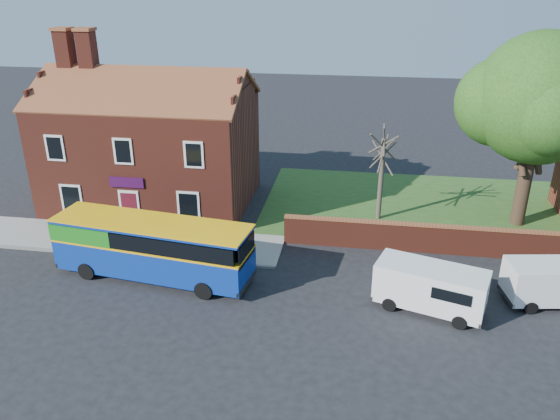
% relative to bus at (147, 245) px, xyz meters
% --- Properties ---
extents(ground, '(120.00, 120.00, 0.00)m').
position_rel_bus_xyz_m(ground, '(3.94, -2.43, -1.66)').
color(ground, black).
rests_on(ground, ground).
extents(pavement, '(18.00, 3.50, 0.12)m').
position_rel_bus_xyz_m(pavement, '(-3.06, 3.32, -1.60)').
color(pavement, gray).
rests_on(pavement, ground).
extents(kerb, '(18.00, 0.15, 0.14)m').
position_rel_bus_xyz_m(kerb, '(-3.06, 1.57, -1.59)').
color(kerb, slate).
rests_on(kerb, ground).
extents(grass_strip, '(26.00, 12.00, 0.04)m').
position_rel_bus_xyz_m(grass_strip, '(16.94, 10.57, -1.64)').
color(grass_strip, '#426B28').
rests_on(grass_strip, ground).
extents(shop_building, '(12.30, 8.13, 10.50)m').
position_rel_bus_xyz_m(shop_building, '(-3.08, 9.07, 1.76)').
color(shop_building, maroon).
rests_on(shop_building, ground).
extents(boundary_wall, '(22.00, 0.38, 1.60)m').
position_rel_bus_xyz_m(boundary_wall, '(16.94, 4.57, -0.84)').
color(boundary_wall, maroon).
rests_on(boundary_wall, ground).
extents(bus, '(9.79, 3.69, 2.91)m').
position_rel_bus_xyz_m(bus, '(0.00, 0.00, 0.00)').
color(bus, '#0D3196').
rests_on(bus, ground).
extents(van_near, '(5.00, 3.18, 2.04)m').
position_rel_bus_xyz_m(van_near, '(13.13, -0.86, -0.51)').
color(van_near, white).
rests_on(van_near, ground).
extents(van_far, '(4.68, 2.46, 1.96)m').
position_rel_bus_xyz_m(van_far, '(18.74, 0.52, -0.56)').
color(van_far, white).
rests_on(van_far, ground).
extents(large_tree, '(8.97, 7.10, 10.94)m').
position_rel_bus_xyz_m(large_tree, '(19.17, 9.18, 5.51)').
color(large_tree, black).
rests_on(large_tree, ground).
extents(bare_tree, '(2.04, 2.43, 5.43)m').
position_rel_bus_xyz_m(bare_tree, '(11.04, 8.48, 1.13)').
color(bare_tree, '#4C4238').
rests_on(bare_tree, ground).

